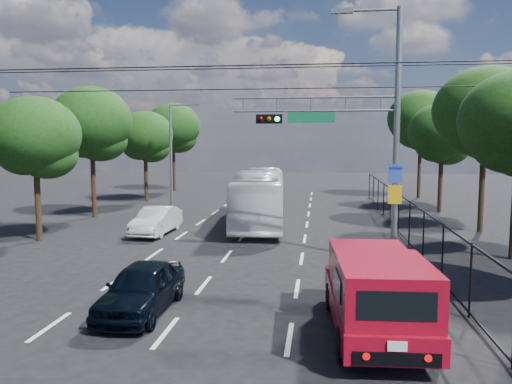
% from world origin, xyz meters
% --- Properties ---
extents(ground, '(120.00, 120.00, 0.00)m').
position_xyz_m(ground, '(0.00, 0.00, 0.00)').
color(ground, black).
rests_on(ground, ground).
extents(lane_markings, '(6.12, 38.00, 0.01)m').
position_xyz_m(lane_markings, '(-0.00, 14.00, 0.01)').
color(lane_markings, beige).
rests_on(lane_markings, ground).
extents(signal_mast, '(6.43, 0.39, 9.50)m').
position_xyz_m(signal_mast, '(5.28, 7.99, 5.24)').
color(signal_mast, slate).
rests_on(signal_mast, ground).
extents(streetlight_left, '(2.09, 0.22, 7.08)m').
position_xyz_m(streetlight_left, '(-6.33, 22.00, 3.94)').
color(streetlight_left, slate).
rests_on(streetlight_left, ground).
extents(utility_wires, '(22.00, 5.04, 0.74)m').
position_xyz_m(utility_wires, '(0.00, 8.83, 7.23)').
color(utility_wires, black).
rests_on(utility_wires, ground).
extents(fence_right, '(0.06, 34.03, 2.00)m').
position_xyz_m(fence_right, '(7.60, 12.17, 1.03)').
color(fence_right, black).
rests_on(fence_right, ground).
extents(tree_right_c, '(5.10, 5.10, 8.29)m').
position_xyz_m(tree_right_c, '(11.82, 15.02, 5.73)').
color(tree_right_c, black).
rests_on(tree_right_c, ground).
extents(tree_right_d, '(4.32, 4.32, 7.02)m').
position_xyz_m(tree_right_d, '(11.42, 22.02, 4.85)').
color(tree_right_d, black).
rests_on(tree_right_d, ground).
extents(tree_right_e, '(5.28, 5.28, 8.58)m').
position_xyz_m(tree_right_e, '(11.62, 30.02, 5.94)').
color(tree_right_e, black).
rests_on(tree_right_e, ground).
extents(tree_left_b, '(4.08, 4.08, 6.63)m').
position_xyz_m(tree_left_b, '(-9.18, 10.02, 4.58)').
color(tree_left_b, black).
rests_on(tree_left_b, ground).
extents(tree_left_c, '(4.80, 4.80, 7.80)m').
position_xyz_m(tree_left_c, '(-9.78, 17.02, 5.40)').
color(tree_left_c, black).
rests_on(tree_left_c, ground).
extents(tree_left_d, '(4.20, 4.20, 6.83)m').
position_xyz_m(tree_left_d, '(-9.38, 25.02, 4.72)').
color(tree_left_d, black).
rests_on(tree_left_d, ground).
extents(tree_left_e, '(4.92, 4.92, 7.99)m').
position_xyz_m(tree_left_e, '(-9.58, 33.02, 5.53)').
color(tree_left_e, black).
rests_on(tree_left_e, ground).
extents(red_pickup, '(2.28, 5.57, 2.03)m').
position_xyz_m(red_pickup, '(5.01, 0.53, 1.08)').
color(red_pickup, black).
rests_on(red_pickup, ground).
extents(navy_hatchback, '(1.62, 3.95, 1.34)m').
position_xyz_m(navy_hatchback, '(-1.09, 1.33, 0.67)').
color(navy_hatchback, black).
rests_on(navy_hatchback, ground).
extents(white_bus, '(3.34, 10.94, 3.00)m').
position_xyz_m(white_bus, '(0.39, 15.77, 1.50)').
color(white_bus, silver).
rests_on(white_bus, ground).
extents(white_van, '(1.58, 4.10, 1.33)m').
position_xyz_m(white_van, '(-4.34, 12.28, 0.67)').
color(white_van, silver).
rests_on(white_van, ground).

